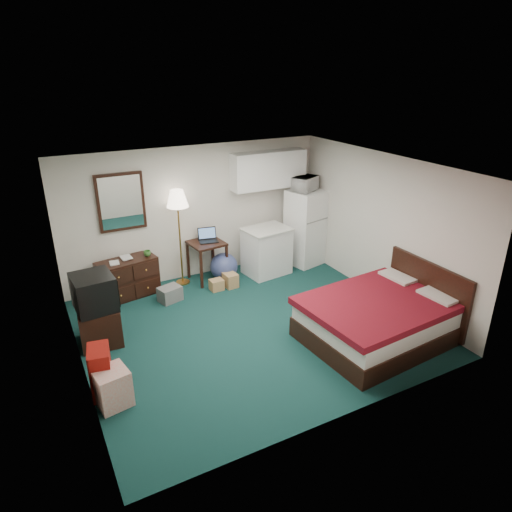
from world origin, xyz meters
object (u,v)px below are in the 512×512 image
desk (207,261)px  dresser (128,278)px  kitchen_counter (267,252)px  tv_stand (100,325)px  fridge (305,228)px  bed (377,320)px  suitcase (101,372)px  floor_lamp (180,238)px

desk → dresser: bearing=172.7°
dresser → kitchen_counter: 2.65m
kitchen_counter → tv_stand: kitchen_counter is taller
fridge → tv_stand: size_ratio=2.48×
fridge → bed: 3.02m
bed → dresser: bearing=128.7°
desk → suitcase: (-2.41, -2.46, -0.05)m
desk → tv_stand: 2.54m
dresser → floor_lamp: size_ratio=0.56×
desk → kitchen_counter: bearing=-19.3°
desk → suitcase: bearing=-140.6°
fridge → suitcase: (-4.48, -2.28, -0.44)m
bed → tv_stand: 4.08m
kitchen_counter → dresser: bearing=166.4°
dresser → bed: 4.28m
kitchen_counter → fridge: bearing=-2.0°
kitchen_counter → tv_stand: bearing=-170.9°
suitcase → tv_stand: bearing=90.8°
dresser → desk: desk is taller
floor_lamp → kitchen_counter: floor_lamp is taller
dresser → suitcase: 2.66m
desk → suitcase: size_ratio=1.16×
desk → bed: bearing=-71.5°
desk → kitchen_counter: 1.17m
desk → tv_stand: bearing=-156.8°
floor_lamp → suitcase: (-1.93, -2.54, -0.57)m
floor_lamp → suitcase: size_ratio=2.74×
dresser → tv_stand: 1.47m
dresser → bed: bearing=-56.9°
kitchen_counter → fridge: fridge is taller
dresser → floor_lamp: bearing=-7.0°
fridge → kitchen_counter: bearing=172.2°
bed → desk: bearing=110.4°
dresser → floor_lamp: (1.01, 0.05, 0.55)m
floor_lamp → tv_stand: size_ratio=2.90×
fridge → floor_lamp: bearing=161.2°
floor_lamp → suitcase: 3.24m
dresser → suitcase: size_ratio=1.54×
fridge → tv_stand: bearing=-179.0°
floor_lamp → kitchen_counter: bearing=-12.1°
dresser → kitchen_counter: kitchen_counter is taller
dresser → fridge: (3.56, -0.21, 0.42)m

